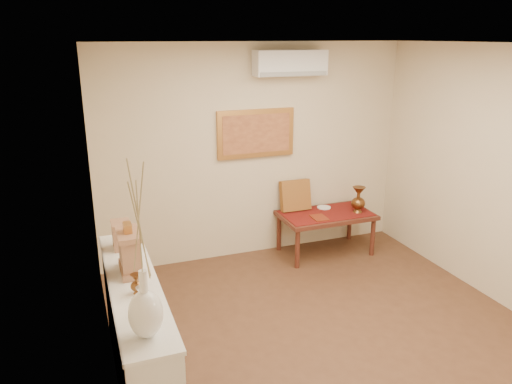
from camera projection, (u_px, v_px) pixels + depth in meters
name	position (u px, v px, depth m)	size (l,w,h in m)	color
floor	(338.00, 343.00, 4.69)	(4.50, 4.50, 0.00)	brown
ceiling	(355.00, 44.00, 3.88)	(4.50, 4.50, 0.00)	white
wall_back	(255.00, 153.00, 6.30)	(4.00, 0.02, 2.70)	beige
wall_left	(105.00, 239.00, 3.62)	(0.02, 4.50, 2.70)	beige
white_vase	(141.00, 253.00, 2.93)	(0.21, 0.21, 1.13)	white
candlestick	(141.00, 302.00, 3.28)	(0.11, 0.11, 0.22)	silver
brass_urn_small	(136.00, 281.00, 3.58)	(0.09, 0.09, 0.20)	brown
table_cloth	(326.00, 213.00, 6.49)	(1.14, 0.59, 0.01)	maroon
brass_urn_tall	(359.00, 197.00, 6.46)	(0.19, 0.19, 0.42)	brown
plate	(324.00, 207.00, 6.68)	(0.19, 0.19, 0.01)	white
menu	(319.00, 218.00, 6.30)	(0.18, 0.25, 0.01)	maroon
cushion	(295.00, 195.00, 6.54)	(0.40, 0.10, 0.40)	maroon
display_ledge	(138.00, 337.00, 3.94)	(0.37, 2.02, 0.98)	white
mantel_clock	(130.00, 251.00, 3.89)	(0.17, 0.36, 0.41)	#A57354
wooden_chest	(122.00, 235.00, 4.35)	(0.16, 0.21, 0.24)	#A57354
low_table	(326.00, 218.00, 6.51)	(1.20, 0.70, 0.55)	#532419
painting	(256.00, 133.00, 6.20)	(1.00, 0.06, 0.60)	#B17738
ac_unit	(290.00, 63.00, 5.98)	(0.90, 0.25, 0.30)	silver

